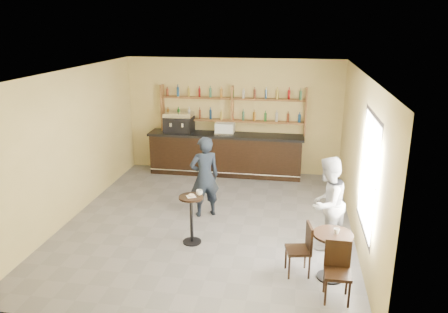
% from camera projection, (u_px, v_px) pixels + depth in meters
% --- Properties ---
extents(floor, '(7.00, 7.00, 0.00)m').
position_uv_depth(floor, '(209.00, 222.00, 9.41)').
color(floor, slate).
rests_on(floor, ground).
extents(ceiling, '(7.00, 7.00, 0.00)m').
position_uv_depth(ceiling, '(207.00, 72.00, 8.46)').
color(ceiling, white).
rests_on(ceiling, wall_back).
extents(wall_back, '(7.00, 0.00, 7.00)m').
position_uv_depth(wall_back, '(233.00, 116.00, 12.23)').
color(wall_back, '#D7C27A').
rests_on(wall_back, floor).
extents(wall_front, '(7.00, 0.00, 7.00)m').
position_uv_depth(wall_front, '(154.00, 227.00, 5.64)').
color(wall_front, '#D7C27A').
rests_on(wall_front, floor).
extents(wall_left, '(0.00, 7.00, 7.00)m').
position_uv_depth(wall_left, '(72.00, 145.00, 9.41)').
color(wall_left, '#D7C27A').
rests_on(wall_left, floor).
extents(wall_right, '(0.00, 7.00, 7.00)m').
position_uv_depth(wall_right, '(359.00, 158.00, 8.46)').
color(wall_right, '#D7C27A').
rests_on(wall_right, floor).
extents(window_pane, '(0.00, 2.00, 2.00)m').
position_uv_depth(window_pane, '(369.00, 174.00, 7.30)').
color(window_pane, white).
rests_on(window_pane, wall_right).
extents(window_frame, '(0.04, 1.70, 2.10)m').
position_uv_depth(window_frame, '(368.00, 174.00, 7.30)').
color(window_frame, black).
rests_on(window_frame, wall_right).
extents(shelf_unit, '(4.00, 0.26, 1.40)m').
position_uv_depth(shelf_unit, '(232.00, 110.00, 12.05)').
color(shelf_unit, brown).
rests_on(shelf_unit, wall_back).
extents(liquor_bottles, '(3.68, 0.10, 1.00)m').
position_uv_depth(liquor_bottles, '(232.00, 104.00, 12.00)').
color(liquor_bottles, '#8C5919').
rests_on(liquor_bottles, shelf_unit).
extents(bar_counter, '(4.30, 0.84, 1.16)m').
position_uv_depth(bar_counter, '(226.00, 154.00, 12.23)').
color(bar_counter, black).
rests_on(bar_counter, floor).
extents(espresso_machine, '(0.82, 0.57, 0.56)m').
position_uv_depth(espresso_machine, '(179.00, 122.00, 12.18)').
color(espresso_machine, black).
rests_on(espresso_machine, bar_counter).
extents(pastry_case, '(0.59, 0.50, 0.32)m').
position_uv_depth(pastry_case, '(225.00, 128.00, 12.01)').
color(pastry_case, silver).
rests_on(pastry_case, bar_counter).
extents(pedestal_table, '(0.48, 0.48, 0.97)m').
position_uv_depth(pedestal_table, '(192.00, 220.00, 8.41)').
color(pedestal_table, black).
rests_on(pedestal_table, floor).
extents(napkin, '(0.22, 0.22, 0.00)m').
position_uv_depth(napkin, '(191.00, 196.00, 8.27)').
color(napkin, white).
rests_on(napkin, pedestal_table).
extents(donut, '(0.13, 0.13, 0.04)m').
position_uv_depth(donut, '(191.00, 195.00, 8.25)').
color(donut, tan).
rests_on(donut, napkin).
extents(cup_pedestal, '(0.16, 0.16, 0.10)m').
position_uv_depth(cup_pedestal, '(199.00, 193.00, 8.33)').
color(cup_pedestal, white).
rests_on(cup_pedestal, pedestal_table).
extents(man_main, '(0.78, 0.69, 1.81)m').
position_uv_depth(man_main, '(205.00, 177.00, 9.51)').
color(man_main, black).
rests_on(man_main, floor).
extents(cafe_table, '(0.81, 0.81, 0.83)m').
position_uv_depth(cafe_table, '(331.00, 256.00, 7.24)').
color(cafe_table, black).
rests_on(cafe_table, floor).
extents(cup_cafe, '(0.12, 0.12, 0.09)m').
position_uv_depth(cup_cafe, '(337.00, 231.00, 7.10)').
color(cup_cafe, white).
rests_on(cup_cafe, cafe_table).
extents(chair_west, '(0.46, 0.46, 0.91)m').
position_uv_depth(chair_west, '(298.00, 250.00, 7.37)').
color(chair_west, black).
rests_on(chair_west, floor).
extents(chair_south, '(0.41, 0.41, 0.94)m').
position_uv_depth(chair_south, '(338.00, 273.00, 6.66)').
color(chair_south, black).
rests_on(chair_south, floor).
extents(patron_second, '(1.04, 1.10, 1.80)m').
position_uv_depth(patron_second, '(327.00, 203.00, 8.13)').
color(patron_second, '#A8A9AD').
rests_on(patron_second, floor).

